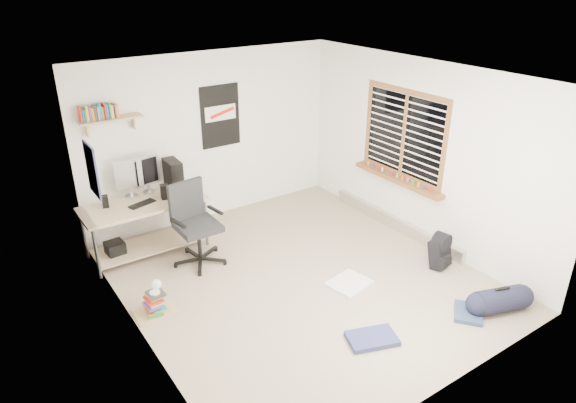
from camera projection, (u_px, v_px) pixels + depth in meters
floor at (299, 278)px, 6.42m from camera, size 4.00×4.50×0.01m
ceiling at (302, 76)px, 5.37m from camera, size 4.00×4.50×0.01m
back_wall at (212, 137)px, 7.59m from camera, size 4.00×0.01×2.50m
left_wall at (129, 233)px, 4.87m from camera, size 0.01×4.50×2.50m
right_wall at (421, 154)px, 6.93m from camera, size 0.01×4.50×2.50m
desk at (146, 228)px, 6.87m from camera, size 1.74×1.18×0.73m
monitor_left at (130, 183)px, 6.83m from camera, size 0.37×0.20×0.39m
monitor_right at (148, 179)px, 6.95m from camera, size 0.37×0.17×0.40m
pc_tower at (173, 174)px, 7.14m from camera, size 0.19×0.38×0.39m
keyboard at (142, 204)px, 6.67m from camera, size 0.38×0.22×0.02m
speaker_left at (105, 201)px, 6.57m from camera, size 0.10×0.10×0.16m
speaker_right at (165, 192)px, 6.80m from camera, size 0.12×0.12×0.20m
office_chair at (198, 229)px, 6.57m from camera, size 0.81×0.81×1.09m
wall_shelf at (111, 119)px, 6.54m from camera, size 0.80×0.22×0.24m
poster_back_wall at (220, 116)px, 7.52m from camera, size 0.62×0.03×0.92m
poster_left_wall at (92, 170)px, 5.67m from camera, size 0.02×0.42×0.60m
window at (403, 135)px, 7.04m from camera, size 0.10×1.50×1.26m
baseboard_heater at (395, 223)px, 7.61m from camera, size 0.08×2.50×0.18m
backpack at (440, 253)px, 6.58m from camera, size 0.32×0.27×0.37m
duffel_bag at (500, 300)px, 5.75m from camera, size 0.36×0.36×0.56m
tshirt at (349, 283)px, 6.27m from camera, size 0.55×0.49×0.04m
jeans_a at (372, 338)px, 5.33m from camera, size 0.59×0.47×0.06m
jeans_b at (468, 313)px, 5.73m from camera, size 0.49×0.47×0.05m
book_stack at (154, 301)px, 5.73m from camera, size 0.41×0.34×0.27m
desk_lamp at (154, 284)px, 5.63m from camera, size 0.16×0.22×0.20m
subwoofer at (116, 251)px, 6.76m from camera, size 0.24×0.24×0.26m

